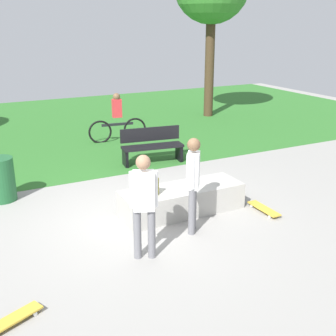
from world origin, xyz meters
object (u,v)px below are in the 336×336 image
object	(u,v)px
skateboard_by_ledge	(264,209)
cyclist_on_bicycle	(117,121)
skater_performing_trick	(144,200)
park_bench_near_path	(152,145)
skateboard_spare	(11,320)
trash_bin	(1,179)
concrete_ledge	(182,200)
skater_watching	(193,178)
backpack_on_ledge	(150,187)

from	to	relation	value
skateboard_by_ledge	cyclist_on_bicycle	bearing A→B (deg)	95.93
skater_performing_trick	park_bench_near_path	bearing A→B (deg)	63.65
skateboard_spare	cyclist_on_bicycle	xyz separation A→B (m)	(4.23, 7.50, 0.57)
park_bench_near_path	trash_bin	xyz separation A→B (m)	(-3.84, -0.89, -0.03)
park_bench_near_path	cyclist_on_bicycle	size ratio (longest dim) A/B	0.91
concrete_ledge	skateboard_by_ledge	distance (m)	1.61
skateboard_by_ledge	trash_bin	world-z (taller)	trash_bin
concrete_ledge	skater_performing_trick	world-z (taller)	skater_performing_trick
skater_watching	trash_bin	bearing A→B (deg)	132.97
trash_bin	skateboard_by_ledge	bearing A→B (deg)	-33.40
concrete_ledge	trash_bin	bearing A→B (deg)	143.78
skater_watching	skateboard_by_ledge	world-z (taller)	skater_watching
park_bench_near_path	concrete_ledge	bearing A→B (deg)	-104.58
park_bench_near_path	skater_watching	bearing A→B (deg)	-104.90
park_bench_near_path	cyclist_on_bicycle	xyz separation A→B (m)	(-0.03, 2.43, 0.15)
concrete_ledge	skateboard_spare	size ratio (longest dim) A/B	2.96
skater_performing_trick	skateboard_spare	xyz separation A→B (m)	(-2.11, -0.72, -0.92)
concrete_ledge	skateboard_by_ledge	size ratio (longest dim) A/B	3.00
trash_bin	cyclist_on_bicycle	xyz separation A→B (m)	(3.81, 3.33, 0.18)
skateboard_spare	skater_performing_trick	bearing A→B (deg)	18.72
concrete_ledge	skater_watching	distance (m)	1.11
trash_bin	skater_watching	bearing A→B (deg)	-47.03
backpack_on_ledge	park_bench_near_path	size ratio (longest dim) A/B	0.19
skater_performing_trick	trash_bin	world-z (taller)	skater_performing_trick
skater_watching	park_bench_near_path	world-z (taller)	skater_watching
skater_watching	backpack_on_ledge	bearing A→B (deg)	123.50
skateboard_by_ledge	cyclist_on_bicycle	xyz separation A→B (m)	(-0.65, 6.27, 0.57)
skateboard_spare	park_bench_near_path	bearing A→B (deg)	49.89
skateboard_by_ledge	park_bench_near_path	distance (m)	3.91
skateboard_by_ledge	trash_bin	xyz separation A→B (m)	(-4.46, 2.94, 0.39)
trash_bin	cyclist_on_bicycle	bearing A→B (deg)	41.11
skateboard_spare	park_bench_near_path	world-z (taller)	park_bench_near_path
backpack_on_ledge	trash_bin	distance (m)	3.26
park_bench_near_path	trash_bin	world-z (taller)	same
park_bench_near_path	cyclist_on_bicycle	distance (m)	2.44
backpack_on_ledge	cyclist_on_bicycle	xyz separation A→B (m)	(1.49, 5.61, -0.04)
backpack_on_ledge	skateboard_by_ledge	bearing A→B (deg)	31.25
skater_performing_trick	cyclist_on_bicycle	distance (m)	7.12
skater_watching	trash_bin	world-z (taller)	skater_watching
backpack_on_ledge	skateboard_spare	size ratio (longest dim) A/B	0.39
skateboard_spare	cyclist_on_bicycle	distance (m)	8.63
backpack_on_ledge	skateboard_spare	xyz separation A→B (m)	(-2.75, -1.89, -0.61)
backpack_on_ledge	skater_watching	xyz separation A→B (m)	(0.48, -0.73, 0.33)
concrete_ledge	backpack_on_ledge	distance (m)	0.82
backpack_on_ledge	trash_bin	size ratio (longest dim) A/B	0.35
skater_watching	park_bench_near_path	xyz separation A→B (m)	(1.04, 3.90, -0.51)
skateboard_by_ledge	trash_bin	distance (m)	5.36
concrete_ledge	skateboard_spare	distance (m)	3.97
backpack_on_ledge	skateboard_by_ledge	world-z (taller)	backpack_on_ledge
concrete_ledge	skateboard_by_ledge	world-z (taller)	concrete_ledge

